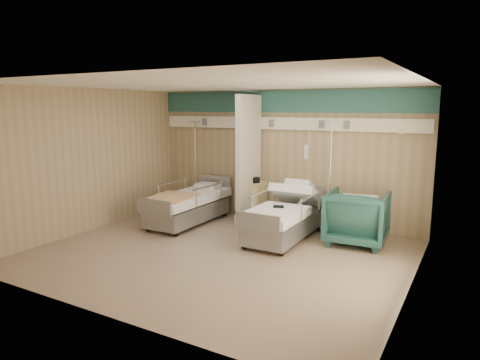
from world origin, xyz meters
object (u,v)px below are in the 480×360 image
Objects in this scene: bed_left at (188,209)px; iv_stand_left at (196,193)px; visitor_armchair at (357,218)px; iv_stand_right at (329,210)px; bedside_cabinet at (252,201)px; bed_right at (284,222)px.

iv_stand_left reaches higher than bed_left.
bed_left is at bearing -63.73° from iv_stand_left.
iv_stand_right reaches higher than visitor_armchair.
bed_left is at bearing -139.40° from bedside_cabinet.
bed_right is 1.02× the size of iv_stand_left.
bed_left is at bearing 2.84° from visitor_armchair.
bedside_cabinet is at bearing -2.72° from iv_stand_left.
iv_stand_right is at bearing -2.19° from bedside_cabinet.
bed_right is at bearing -19.95° from iv_stand_left.
iv_stand_right is 3.27m from iv_stand_left.
bed_left is 3.48m from visitor_armchair.
iv_stand_left is at bearing -12.03° from visitor_armchair.
bedside_cabinet is 1.53m from iv_stand_left.
bed_left is 0.99× the size of iv_stand_right.
iv_stand_right is 1.03× the size of iv_stand_left.
bed_left is (-2.20, 0.00, 0.00)m from bed_right.
bedside_cabinet is at bearing 141.95° from bed_right.
bedside_cabinet is 0.40× the size of iv_stand_left.
bedside_cabinet is (1.05, 0.90, 0.11)m from bed_left.
bed_right is 0.99× the size of iv_stand_right.
bed_right is at bearing -125.34° from iv_stand_right.
bed_right is 2.54× the size of bedside_cabinet.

